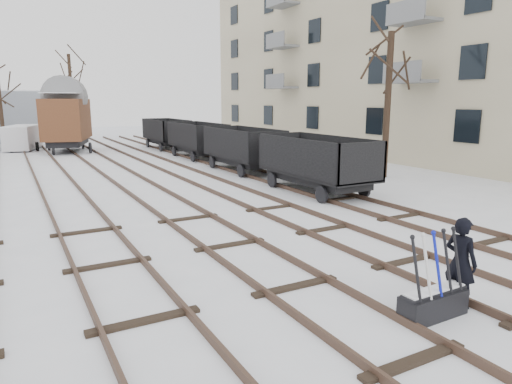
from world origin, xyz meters
The scene contains 15 objects.
ground centered at (0.00, 0.00, 0.00)m, with size 120.00×120.00×0.00m, color white.
tracks centered at (0.00, 13.67, 0.07)m, with size 13.90×52.00×0.16m.
apartment_block centered at (19.95, 14.00, 8.05)m, with size 10.12×45.00×16.10m.
shed_right centered at (-4.00, 40.00, 2.25)m, with size 7.00×6.00×4.50m.
ground_frame centered at (1.36, -2.16, 0.28)m, with size 1.31×0.44×1.49m.
worker centered at (2.11, -2.06, 0.82)m, with size 0.60×0.39×1.64m, color black.
freight_wagon_a centered at (6.00, 7.61, 0.85)m, with size 2.18×5.44×2.22m.
freight_wagon_b centered at (6.00, 14.01, 0.85)m, with size 2.18×5.44×2.22m.
freight_wagon_c centered at (6.00, 20.41, 0.85)m, with size 2.18×5.44×2.22m.
freight_wagon_d centered at (6.00, 26.81, 0.85)m, with size 2.18×5.44×2.22m.
box_van_wagon centered at (-0.82, 28.19, 2.41)m, with size 4.28×6.00×4.14m.
panel_van centered at (-3.64, 31.09, 0.94)m, with size 2.90×4.45×1.81m.
tree_near centered at (11.11, 9.07, 3.36)m, with size 0.30×0.30×6.72m, color black.
tree_far_left centered at (-4.89, 33.61, 2.84)m, with size 0.30×0.30×5.69m, color black.
tree_far_right centered at (1.00, 39.28, 3.90)m, with size 0.30×0.30×7.81m, color black.
Camera 1 is at (-4.73, -7.03, 3.63)m, focal length 32.00 mm.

